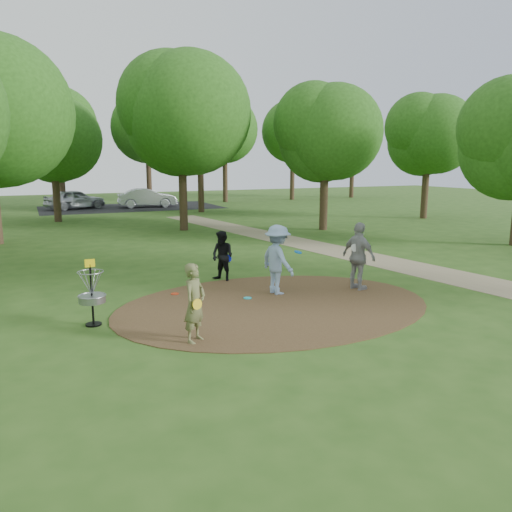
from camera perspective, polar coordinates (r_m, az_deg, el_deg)
name	(u,v)px	position (r m, az deg, el deg)	size (l,w,h in m)	color
ground	(275,305)	(13.05, 2.21, -5.65)	(100.00, 100.00, 0.00)	#2D5119
dirt_clearing	(275,305)	(13.05, 2.21, -5.61)	(8.40, 8.40, 0.02)	#47301C
footpath	(415,268)	(18.30, 17.75, -1.36)	(2.00, 40.00, 0.01)	#8C7A5B
parking_lot	(131,207)	(42.03, -14.08, 5.42)	(14.00, 8.00, 0.01)	black
player_observer_with_disc	(195,303)	(10.33, -7.02, -5.36)	(0.72, 0.70, 1.66)	#63663B
player_throwing_with_disc	(278,260)	(13.94, 2.49, -0.43)	(1.28, 1.37, 1.96)	#87A4CA
player_walking_with_disc	(222,256)	(15.56, -3.85, -0.01)	(0.90, 0.96, 1.57)	black
player_waiting_with_disc	(359,256)	(14.68, 11.67, -0.05)	(0.73, 1.24, 1.98)	#9C9C9E
disc_ground_cyan	(248,298)	(13.61, -0.97, -4.82)	(0.22, 0.22, 0.02)	#1ABCD2
disc_ground_red	(175,294)	(14.23, -9.26, -4.27)	(0.22, 0.22, 0.02)	red
car_left	(75,199)	(41.69, -20.00, 6.12)	(1.83, 4.54, 1.55)	#B2B5BB
car_right	(147,198)	(41.71, -12.34, 6.50)	(1.62, 4.65, 1.53)	#B4B9BC
disc_golf_basket	(91,288)	(11.86, -18.30, -3.50)	(0.63, 0.63, 1.54)	black
tree_ring	(201,122)	(21.25, -6.27, 14.94)	(37.12, 45.62, 9.16)	#332316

